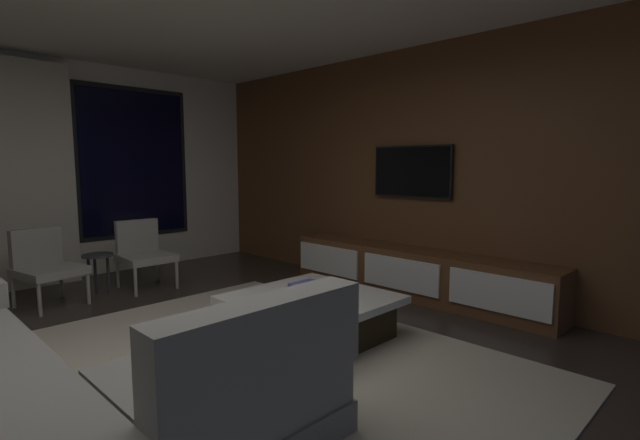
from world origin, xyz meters
The scene contains 12 objects.
floor centered at (0.00, 0.00, 0.00)m, with size 9.20×9.20×0.00m, color #332B26.
back_wall_with_window centered at (-0.06, 3.62, 1.34)m, with size 6.60×0.30×2.70m.
media_wall centered at (3.06, 0.00, 1.35)m, with size 0.12×7.80×2.70m.
area_rug centered at (0.35, -0.10, 0.01)m, with size 3.20×3.80×0.01m, color beige.
sectional_couch centered at (-0.90, -0.13, 0.29)m, with size 1.98×2.50×0.82m.
coffee_table centered at (1.14, -0.01, 0.19)m, with size 1.16×1.16×0.36m.
book_stack_on_coffee_table centered at (1.19, 0.11, 0.40)m, with size 0.27×0.20×0.08m.
accent_chair_near_window centered at (0.91, 2.55, 0.43)m, with size 0.55×0.57×0.78m.
accent_chair_by_curtain centered at (-0.10, 2.58, 0.43)m, with size 0.65×0.66×0.78m.
side_stool centered at (0.40, 2.56, 0.37)m, with size 0.32×0.32×0.46m.
media_console centered at (2.77, 0.05, 0.25)m, with size 0.46×3.10×0.52m.
mounted_tv centered at (2.95, 0.25, 1.35)m, with size 0.05×0.98×0.57m.
Camera 1 is at (-1.40, -2.63, 1.42)m, focal length 25.91 mm.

